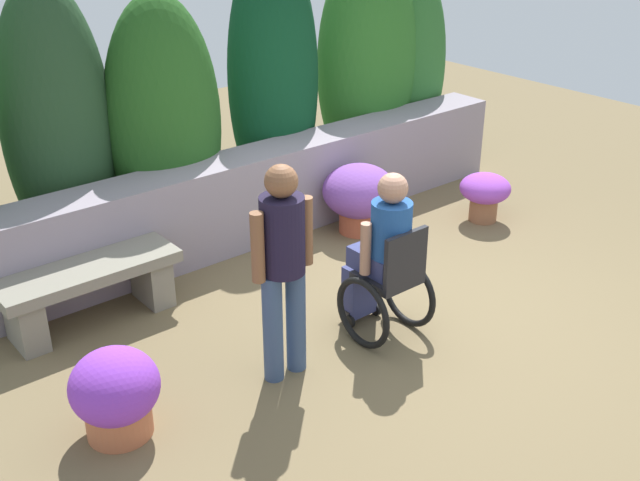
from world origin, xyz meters
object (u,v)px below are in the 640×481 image
Objects in this scene: person_in_wheelchair at (384,261)px; person_standing_companion at (283,260)px; stone_bench at (90,286)px; flower_pot_small_foreground at (485,192)px; flower_pot_purple_near at (359,195)px; flower_pot_terracotta_by_wall at (116,393)px.

person_in_wheelchair is 0.84× the size of person_standing_companion.
stone_bench is 3.96m from flower_pot_small_foreground.
person_standing_companion reaches higher than flower_pot_purple_near.
person_in_wheelchair is at bearing -158.58° from flower_pot_small_foreground.
stone_bench is 1.06× the size of person_in_wheelchair.
person_standing_companion is at bearing -175.80° from person_in_wheelchair.
flower_pot_purple_near is at bearing 21.96° from flower_pot_terracotta_by_wall.
person_standing_companion reaches higher than flower_pot_small_foreground.
person_standing_companion is (-0.90, 0.05, 0.28)m from person_in_wheelchair.
person_in_wheelchair is at bearing -126.45° from flower_pot_purple_near.
stone_bench is at bearing 170.16° from flower_pot_small_foreground.
stone_bench is 2.35× the size of flower_pot_terracotta_by_wall.
person_in_wheelchair reaches higher than stone_bench.
person_in_wheelchair is 2.44m from flower_pot_small_foreground.
stone_bench is 2.75m from flower_pot_purple_near.
stone_bench is 2.29m from person_in_wheelchair.
person_standing_companion is at bearing -144.22° from flower_pot_purple_near.
flower_pot_terracotta_by_wall is 4.41m from flower_pot_small_foreground.
person_standing_companion reaches higher than flower_pot_terracotta_by_wall.
flower_pot_purple_near is at bearing 152.30° from flower_pot_small_foreground.
person_in_wheelchair is at bearing -5.37° from flower_pot_terracotta_by_wall.
stone_bench is at bearing 144.04° from person_in_wheelchair.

